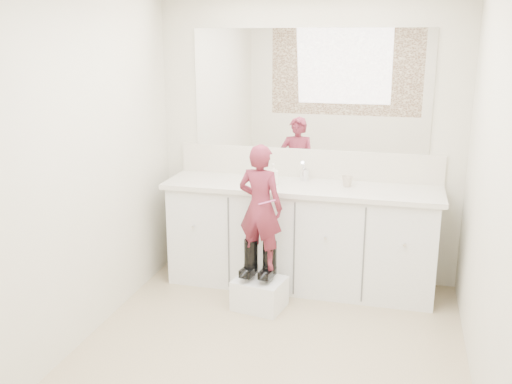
# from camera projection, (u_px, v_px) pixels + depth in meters

# --- Properties ---
(floor) EXTENTS (3.00, 3.00, 0.00)m
(floor) POSITION_uv_depth(u_px,v_px,m) (266.00, 358.00, 3.79)
(floor) COLOR #988563
(floor) RESTS_ON ground
(wall_back) EXTENTS (2.60, 0.00, 2.60)m
(wall_back) POSITION_uv_depth(u_px,v_px,m) (308.00, 142.00, 4.88)
(wall_back) COLOR beige
(wall_back) RESTS_ON floor
(wall_front) EXTENTS (2.60, 0.00, 2.60)m
(wall_front) POSITION_uv_depth(u_px,v_px,m) (171.00, 284.00, 2.08)
(wall_front) COLOR beige
(wall_front) RESTS_ON floor
(wall_left) EXTENTS (0.00, 3.00, 3.00)m
(wall_left) POSITION_uv_depth(u_px,v_px,m) (77.00, 172.00, 3.80)
(wall_left) COLOR beige
(wall_left) RESTS_ON floor
(wall_right) EXTENTS (0.00, 3.00, 3.00)m
(wall_right) POSITION_uv_depth(u_px,v_px,m) (494.00, 199.00, 3.16)
(wall_right) COLOR beige
(wall_right) RESTS_ON floor
(vanity_cabinet) EXTENTS (2.20, 0.55, 0.85)m
(vanity_cabinet) POSITION_uv_depth(u_px,v_px,m) (300.00, 238.00, 4.83)
(vanity_cabinet) COLOR silver
(vanity_cabinet) RESTS_ON floor
(countertop) EXTENTS (2.28, 0.58, 0.04)m
(countertop) POSITION_uv_depth(u_px,v_px,m) (301.00, 187.00, 4.69)
(countertop) COLOR beige
(countertop) RESTS_ON vanity_cabinet
(backsplash) EXTENTS (2.28, 0.03, 0.25)m
(backsplash) POSITION_uv_depth(u_px,v_px,m) (307.00, 163.00, 4.91)
(backsplash) COLOR beige
(backsplash) RESTS_ON countertop
(mirror) EXTENTS (2.00, 0.02, 1.00)m
(mirror) POSITION_uv_depth(u_px,v_px,m) (309.00, 90.00, 4.75)
(mirror) COLOR white
(mirror) RESTS_ON wall_back
(dot_panel) EXTENTS (2.00, 0.01, 1.20)m
(dot_panel) POSITION_uv_depth(u_px,v_px,m) (167.00, 162.00, 1.97)
(dot_panel) COLOR #472819
(dot_panel) RESTS_ON wall_front
(faucet) EXTENTS (0.08, 0.08, 0.10)m
(faucet) POSITION_uv_depth(u_px,v_px,m) (305.00, 175.00, 4.83)
(faucet) COLOR silver
(faucet) RESTS_ON countertop
(cup) EXTENTS (0.11, 0.11, 0.09)m
(cup) POSITION_uv_depth(u_px,v_px,m) (347.00, 181.00, 4.64)
(cup) COLOR #C3B39C
(cup) RESTS_ON countertop
(soap_bottle) EXTENTS (0.10, 0.10, 0.17)m
(soap_bottle) POSITION_uv_depth(u_px,v_px,m) (273.00, 174.00, 4.70)
(soap_bottle) COLOR white
(soap_bottle) RESTS_ON countertop
(step_stool) EXTENTS (0.42, 0.37, 0.24)m
(step_stool) POSITION_uv_depth(u_px,v_px,m) (260.00, 293.00, 4.48)
(step_stool) COLOR white
(step_stool) RESTS_ON floor
(boot_left) EXTENTS (0.15, 0.23, 0.31)m
(boot_left) POSITION_uv_depth(u_px,v_px,m) (251.00, 259.00, 4.45)
(boot_left) COLOR black
(boot_left) RESTS_ON step_stool
(boot_right) EXTENTS (0.15, 0.23, 0.31)m
(boot_right) POSITION_uv_depth(u_px,v_px,m) (270.00, 261.00, 4.41)
(boot_right) COLOR black
(boot_right) RESTS_ON step_stool
(toddler) EXTENTS (0.39, 0.29, 0.97)m
(toddler) POSITION_uv_depth(u_px,v_px,m) (260.00, 207.00, 4.32)
(toddler) COLOR #AC3552
(toddler) RESTS_ON step_stool
(toothbrush) EXTENTS (0.14, 0.04, 0.06)m
(toothbrush) POSITION_uv_depth(u_px,v_px,m) (267.00, 202.00, 4.21)
(toothbrush) COLOR #E458A9
(toothbrush) RESTS_ON toddler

